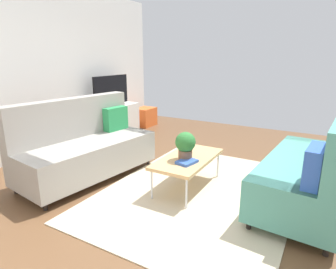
{
  "coord_description": "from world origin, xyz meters",
  "views": [
    {
      "loc": [
        -3.0,
        -1.55,
        1.67
      ],
      "look_at": [
        0.19,
        0.28,
        0.65
      ],
      "focal_mm": 30.43,
      "sensor_mm": 36.0,
      "label": 1
    }
  ],
  "objects": [
    {
      "name": "ground_plane",
      "position": [
        0.0,
        0.0,
        0.0
      ],
      "size": [
        7.68,
        7.68,
        0.0
      ],
      "primitive_type": "plane",
      "color": "brown"
    },
    {
      "name": "tv",
      "position": [
        1.57,
        2.44,
        0.95
      ],
      "size": [
        1.0,
        0.2,
        0.64
      ],
      "color": "black",
      "rests_on": "tv_console"
    },
    {
      "name": "vase_0",
      "position": [
        0.99,
        2.51,
        0.71
      ],
      "size": [
        0.11,
        0.11,
        0.14
      ],
      "primitive_type": "cylinder",
      "color": "#4C72B2",
      "rests_on": "tv_console"
    },
    {
      "name": "table_book_0",
      "position": [
        -0.1,
        -0.15,
        0.44
      ],
      "size": [
        0.27,
        0.23,
        0.03
      ],
      "primitive_type": "cube",
      "rotation": [
        0.0,
        0.0,
        -0.22
      ],
      "color": "#3359B2",
      "rests_on": "coffee_table"
    },
    {
      "name": "potted_plant",
      "position": [
        0.0,
        -0.07,
        0.62
      ],
      "size": [
        0.25,
        0.25,
        0.35
      ],
      "color": "brown",
      "rests_on": "coffee_table"
    },
    {
      "name": "couch_beige",
      "position": [
        -0.29,
        1.35,
        0.44
      ],
      "size": [
        1.99,
        1.08,
        1.1
      ],
      "rotation": [
        0.0,
        0.0,
        3.01
      ],
      "color": "gray",
      "rests_on": "ground_plane"
    },
    {
      "name": "wall_far",
      "position": [
        0.0,
        2.8,
        1.45
      ],
      "size": [
        6.4,
        0.12,
        2.9
      ],
      "primitive_type": "cube",
      "color": "white",
      "rests_on": "ground_plane"
    },
    {
      "name": "couch_green",
      "position": [
        0.37,
        -1.49,
        0.44
      ],
      "size": [
        1.96,
        0.98,
        1.1
      ],
      "rotation": [
        0.0,
        0.0,
        -0.08
      ],
      "color": "teal",
      "rests_on": "ground_plane"
    },
    {
      "name": "storage_trunk",
      "position": [
        2.67,
        2.36,
        0.22
      ],
      "size": [
        0.52,
        0.4,
        0.44
      ],
      "primitive_type": "cube",
      "color": "orange",
      "rests_on": "ground_plane"
    },
    {
      "name": "tv_console",
      "position": [
        1.57,
        2.46,
        0.32
      ],
      "size": [
        1.4,
        0.44,
        0.64
      ],
      "primitive_type": "cube",
      "color": "silver",
      "rests_on": "ground_plane"
    },
    {
      "name": "area_rug",
      "position": [
        0.04,
        -0.27,
        0.01
      ],
      "size": [
        2.9,
        2.2,
        0.01
      ],
      "primitive_type": "cube",
      "color": "beige",
      "rests_on": "ground_plane"
    },
    {
      "name": "bottle_1",
      "position": [
        1.27,
        2.42,
        0.74
      ],
      "size": [
        0.06,
        0.06,
        0.2
      ],
      "primitive_type": "cylinder",
      "color": "silver",
      "rests_on": "tv_console"
    },
    {
      "name": "bottle_0",
      "position": [
        1.16,
        2.42,
        0.71
      ],
      "size": [
        0.06,
        0.06,
        0.15
      ],
      "primitive_type": "cylinder",
      "color": "red",
      "rests_on": "tv_console"
    },
    {
      "name": "coffee_table",
      "position": [
        0.09,
        -0.07,
        0.39
      ],
      "size": [
        1.1,
        0.56,
        0.42
      ],
      "color": "tan",
      "rests_on": "ground_plane"
    }
  ]
}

